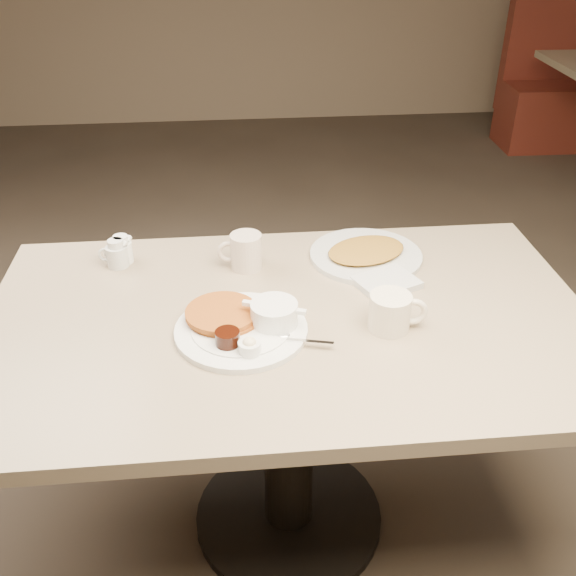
{
  "coord_description": "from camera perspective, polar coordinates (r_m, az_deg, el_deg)",
  "views": [
    {
      "loc": [
        -0.13,
        -1.32,
        1.66
      ],
      "look_at": [
        0.0,
        0.02,
        0.82
      ],
      "focal_mm": 40.79,
      "sensor_mm": 36.0,
      "label": 1
    }
  ],
  "objects": [
    {
      "name": "coffee_mug_far",
      "position": [
        1.79,
        -3.76,
        3.2
      ],
      "size": [
        0.13,
        0.09,
        0.1
      ],
      "color": "beige",
      "rests_on": "diner_table"
    },
    {
      "name": "creamer_left",
      "position": [
        1.88,
        -14.31,
        3.23
      ],
      "size": [
        0.08,
        0.07,
        0.08
      ],
      "color": "white",
      "rests_on": "diner_table"
    },
    {
      "name": "napkin",
      "position": [
        1.75,
        8.57,
        0.48
      ],
      "size": [
        0.19,
        0.17,
        0.02
      ],
      "color": "silver",
      "rests_on": "diner_table"
    },
    {
      "name": "room",
      "position": [
        1.35,
        0.09,
        20.85
      ],
      "size": [
        7.04,
        8.04,
        2.84
      ],
      "color": "#4C3F33",
      "rests_on": "ground"
    },
    {
      "name": "hash_plate",
      "position": [
        1.87,
        6.81,
        2.99
      ],
      "size": [
        0.42,
        0.42,
        0.04
      ],
      "color": "silver",
      "rests_on": "diner_table"
    },
    {
      "name": "diner_table",
      "position": [
        1.71,
        0.06,
        -7.19
      ],
      "size": [
        1.5,
        0.9,
        0.75
      ],
      "color": "tan",
      "rests_on": "ground"
    },
    {
      "name": "creamer_right",
      "position": [
        1.87,
        -14.72,
        2.86
      ],
      "size": [
        0.09,
        0.08,
        0.08
      ],
      "color": "silver",
      "rests_on": "diner_table"
    },
    {
      "name": "coffee_mug_near",
      "position": [
        1.56,
        9.02,
        -2.03
      ],
      "size": [
        0.15,
        0.11,
        0.09
      ],
      "color": "white",
      "rests_on": "diner_table"
    },
    {
      "name": "main_plate",
      "position": [
        1.55,
        -3.79,
        -3.08
      ],
      "size": [
        0.41,
        0.41,
        0.07
      ],
      "color": "white",
      "rests_on": "diner_table"
    }
  ]
}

